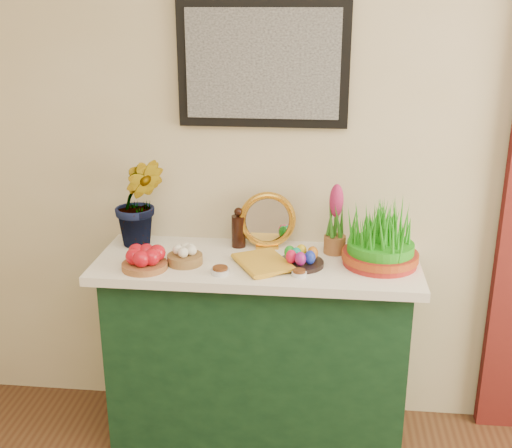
{
  "coord_description": "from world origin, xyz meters",
  "views": [
    {
      "loc": [
        0.02,
        -0.57,
        1.94
      ],
      "look_at": [
        -0.26,
        1.95,
        1.07
      ],
      "focal_mm": 45.0,
      "sensor_mm": 36.0,
      "label": 1
    }
  ],
  "objects_px": {
    "mirror": "(267,221)",
    "book": "(242,266)",
    "hyacinth_green": "(139,188)",
    "wheatgrass_sabzeh": "(381,239)",
    "sideboard": "(257,353)"
  },
  "relations": [
    {
      "from": "mirror",
      "to": "book",
      "type": "distance_m",
      "value": 0.31
    },
    {
      "from": "hyacinth_green",
      "to": "mirror",
      "type": "relative_size",
      "value": 2.08
    },
    {
      "from": "book",
      "to": "wheatgrass_sabzeh",
      "type": "bearing_deg",
      "value": -17.16
    },
    {
      "from": "wheatgrass_sabzeh",
      "to": "book",
      "type": "bearing_deg",
      "value": -168.07
    },
    {
      "from": "hyacinth_green",
      "to": "sideboard",
      "type": "bearing_deg",
      "value": -22.79
    },
    {
      "from": "hyacinth_green",
      "to": "book",
      "type": "distance_m",
      "value": 0.61
    },
    {
      "from": "mirror",
      "to": "book",
      "type": "height_order",
      "value": "mirror"
    },
    {
      "from": "hyacinth_green",
      "to": "book",
      "type": "relative_size",
      "value": 2.12
    },
    {
      "from": "hyacinth_green",
      "to": "wheatgrass_sabzeh",
      "type": "distance_m",
      "value": 1.09
    },
    {
      "from": "hyacinth_green",
      "to": "book",
      "type": "height_order",
      "value": "hyacinth_green"
    },
    {
      "from": "book",
      "to": "wheatgrass_sabzeh",
      "type": "distance_m",
      "value": 0.6
    },
    {
      "from": "sideboard",
      "to": "hyacinth_green",
      "type": "height_order",
      "value": "hyacinth_green"
    },
    {
      "from": "hyacinth_green",
      "to": "wheatgrass_sabzeh",
      "type": "xyz_separation_m",
      "value": [
        1.07,
        -0.12,
        -0.16
      ]
    },
    {
      "from": "sideboard",
      "to": "wheatgrass_sabzeh",
      "type": "distance_m",
      "value": 0.78
    },
    {
      "from": "sideboard",
      "to": "book",
      "type": "xyz_separation_m",
      "value": [
        -0.05,
        -0.12,
        0.48
      ]
    }
  ]
}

